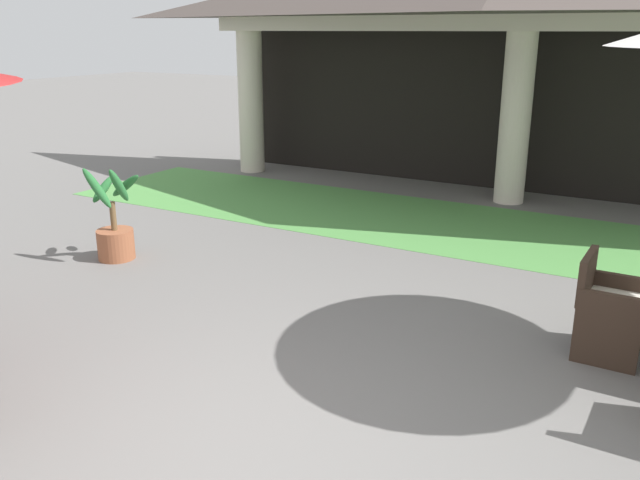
# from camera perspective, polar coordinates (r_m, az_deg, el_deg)

# --- Properties ---
(ground_plane) EXTENTS (60.00, 60.00, 0.00)m
(ground_plane) POSITION_cam_1_polar(r_m,az_deg,el_deg) (4.55, -10.68, -18.12)
(ground_plane) COLOR slate
(lawn_strip) EXTENTS (12.94, 2.63, 0.01)m
(lawn_strip) POSITION_cam_1_polar(r_m,az_deg,el_deg) (9.43, 13.08, 0.92)
(lawn_strip) COLOR #519347
(lawn_strip) RESTS_ON ground
(patio_chair_mid_left_west) EXTENTS (0.53, 0.58, 0.86)m
(patio_chair_mid_left_west) POSITION_cam_1_polar(r_m,az_deg,el_deg) (6.07, 23.44, -5.42)
(patio_chair_mid_left_west) COLOR #38281E
(patio_chair_mid_left_west) RESTS_ON ground
(potted_palm_left_edge) EXTENTS (0.51, 0.54, 1.15)m
(potted_palm_left_edge) POSITION_cam_1_polar(r_m,az_deg,el_deg) (8.28, -17.13, 0.73)
(potted_palm_left_edge) COLOR #995638
(potted_palm_left_edge) RESTS_ON ground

